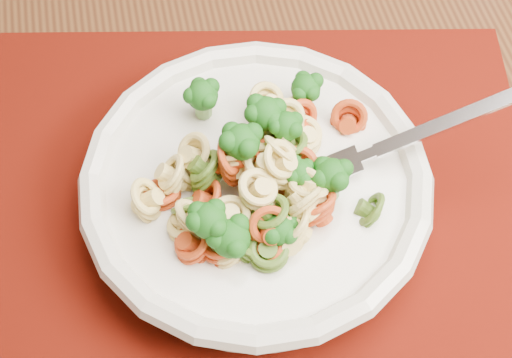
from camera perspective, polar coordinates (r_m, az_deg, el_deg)
dining_table at (r=0.70m, az=4.25°, el=2.18°), size 1.69×1.43×0.76m
placemat at (r=0.55m, az=-0.52°, el=-1.64°), size 0.57×0.54×0.00m
pasta_bowl at (r=0.52m, az=0.00°, el=-0.58°), size 0.26×0.26×0.05m
pasta_broccoli_heap at (r=0.51m, az=0.00°, el=0.35°), size 0.22×0.22×0.06m
fork at (r=0.52m, az=6.97°, el=1.17°), size 0.18×0.09×0.08m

